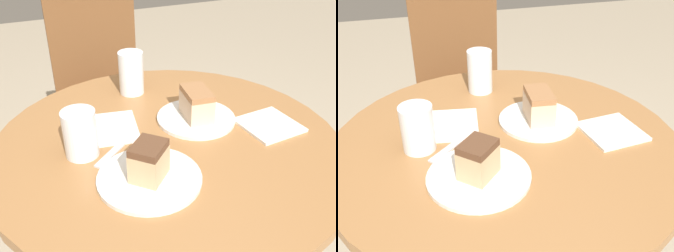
% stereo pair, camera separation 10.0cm
% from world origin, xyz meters
% --- Properties ---
extents(table, '(0.91, 0.91, 0.76)m').
position_xyz_m(table, '(0.00, 0.00, 0.59)').
color(table, '#9E6B3D').
rests_on(table, ground_plane).
extents(chair, '(0.42, 0.41, 0.96)m').
position_xyz_m(chair, '(0.03, 0.83, 0.50)').
color(chair, brown).
rests_on(chair, ground_plane).
extents(plate_near, '(0.24, 0.24, 0.01)m').
position_xyz_m(plate_near, '(-0.10, -0.14, 0.76)').
color(plate_near, silver).
rests_on(plate_near, table).
extents(plate_far, '(0.22, 0.22, 0.01)m').
position_xyz_m(plate_far, '(0.11, 0.06, 0.76)').
color(plate_far, silver).
rests_on(plate_far, table).
extents(cake_slice_near, '(0.10, 0.10, 0.09)m').
position_xyz_m(cake_slice_near, '(-0.10, -0.14, 0.81)').
color(cake_slice_near, tan).
rests_on(cake_slice_near, plate_near).
extents(cake_slice_far, '(0.08, 0.11, 0.08)m').
position_xyz_m(cake_slice_far, '(0.11, 0.06, 0.81)').
color(cake_slice_far, beige).
rests_on(cake_slice_far, plate_far).
extents(glass_lemonade, '(0.08, 0.08, 0.12)m').
position_xyz_m(glass_lemonade, '(-0.22, 0.02, 0.81)').
color(glass_lemonade, beige).
rests_on(glass_lemonade, table).
extents(glass_water, '(0.08, 0.08, 0.13)m').
position_xyz_m(glass_water, '(0.00, 0.30, 0.82)').
color(glass_water, silver).
rests_on(glass_water, table).
extents(napkin_stack, '(0.19, 0.19, 0.01)m').
position_xyz_m(napkin_stack, '(-0.14, 0.11, 0.76)').
color(napkin_stack, silver).
rests_on(napkin_stack, table).
extents(fork, '(0.13, 0.12, 0.00)m').
position_xyz_m(fork, '(-0.14, -0.00, 0.76)').
color(fork, silver).
rests_on(fork, table).
extents(napkin_side, '(0.16, 0.16, 0.01)m').
position_xyz_m(napkin_side, '(0.28, -0.05, 0.76)').
color(napkin_side, silver).
rests_on(napkin_side, table).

